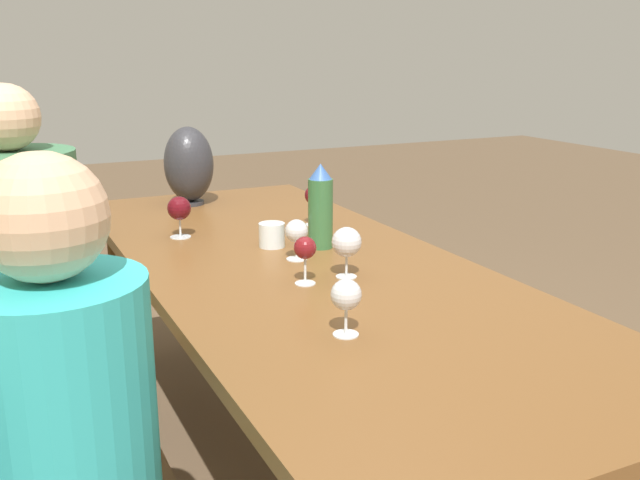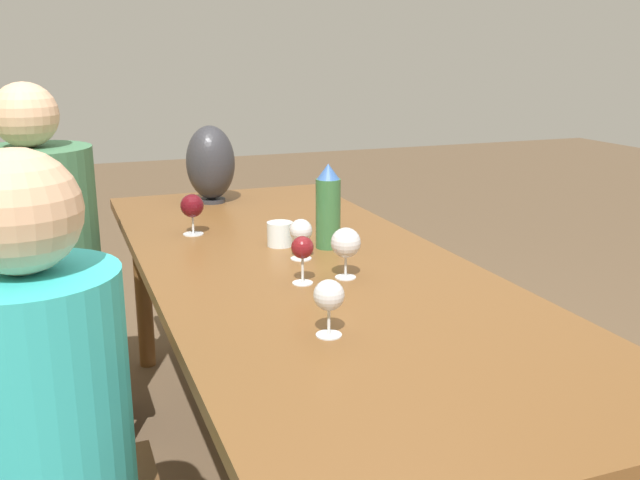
# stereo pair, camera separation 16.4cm
# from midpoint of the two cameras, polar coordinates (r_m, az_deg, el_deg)

# --- Properties ---
(dining_table) EXTENTS (2.35, 0.92, 0.74)m
(dining_table) POSITION_cam_midpoint_polar(r_m,az_deg,el_deg) (2.13, 1.12, -3.70)
(dining_table) COLOR brown
(dining_table) RESTS_ON ground_plane
(water_bottle) EXTENTS (0.08, 0.08, 0.27)m
(water_bottle) POSITION_cam_midpoint_polar(r_m,az_deg,el_deg) (2.24, 2.75, 2.61)
(water_bottle) COLOR #336638
(water_bottle) RESTS_ON dining_table
(water_tumbler) EXTENTS (0.08, 0.08, 0.08)m
(water_tumbler) POSITION_cam_midpoint_polar(r_m,az_deg,el_deg) (2.28, -1.17, 0.46)
(water_tumbler) COLOR silver
(water_tumbler) RESTS_ON dining_table
(vase) EXTENTS (0.20, 0.20, 0.31)m
(vase) POSITION_cam_midpoint_polar(r_m,az_deg,el_deg) (2.93, -7.17, 6.11)
(vase) COLOR #2D2D33
(vase) RESTS_ON dining_table
(wine_glass_0) EXTENTS (0.07, 0.07, 0.14)m
(wine_glass_0) POSITION_cam_midpoint_polar(r_m,az_deg,el_deg) (2.53, 2.51, 3.49)
(wine_glass_0) COLOR silver
(wine_glass_0) RESTS_ON dining_table
(wine_glass_1) EXTENTS (0.07, 0.07, 0.12)m
(wine_glass_1) POSITION_cam_midpoint_polar(r_m,az_deg,el_deg) (2.12, 0.54, 0.64)
(wine_glass_1) COLOR silver
(wine_glass_1) RESTS_ON dining_table
(wine_glass_2) EXTENTS (0.07, 0.07, 0.13)m
(wine_glass_2) POSITION_cam_midpoint_polar(r_m,az_deg,el_deg) (1.56, 3.74, -4.58)
(wine_glass_2) COLOR silver
(wine_glass_2) RESTS_ON dining_table
(wine_glass_3) EXTENTS (0.08, 0.08, 0.14)m
(wine_glass_3) POSITION_cam_midpoint_polar(r_m,az_deg,el_deg) (2.43, -8.31, 2.64)
(wine_glass_3) COLOR silver
(wine_glass_3) RESTS_ON dining_table
(wine_glass_4) EXTENTS (0.06, 0.06, 0.13)m
(wine_glass_4) POSITION_cam_midpoint_polar(r_m,az_deg,el_deg) (1.90, 1.05, -0.76)
(wine_glass_4) COLOR silver
(wine_glass_4) RESTS_ON dining_table
(wine_glass_5) EXTENTS (0.08, 0.08, 0.14)m
(wine_glass_5) POSITION_cam_midpoint_polar(r_m,az_deg,el_deg) (1.95, 4.48, -0.29)
(wine_glass_5) COLOR silver
(wine_glass_5) RESTS_ON dining_table
(chair_far) EXTENTS (0.44, 0.44, 0.86)m
(chair_far) POSITION_cam_midpoint_polar(r_m,az_deg,el_deg) (2.57, -20.81, -5.94)
(chair_far) COLOR brown
(chair_far) RESTS_ON ground_plane
(person_near) EXTENTS (0.34, 0.34, 1.19)m
(person_near) POSITION_cam_midpoint_polar(r_m,az_deg,el_deg) (1.49, -17.79, -14.26)
(person_near) COLOR #2D2D38
(person_near) RESTS_ON ground_plane
(person_far) EXTENTS (0.39, 0.39, 1.25)m
(person_far) POSITION_cam_midpoint_polar(r_m,az_deg,el_deg) (2.51, -19.38, -1.74)
(person_far) COLOR #2D2D38
(person_far) RESTS_ON ground_plane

